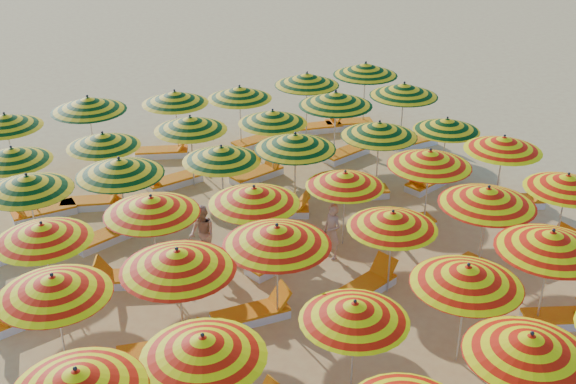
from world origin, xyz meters
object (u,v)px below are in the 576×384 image
Objects in this scene: umbrella_9 at (467,275)px; umbrella_18 at (42,232)px; lounger_27 at (415,142)px; lounger_18 at (107,236)px; umbrella_27 at (295,142)px; lounger_20 at (358,192)px; umbrella_15 at (393,220)px; umbrella_17 at (567,182)px; beachgoer_a at (332,232)px; umbrella_16 at (488,196)px; umbrella_28 at (379,129)px; lounger_9 at (365,287)px; umbrella_37 at (88,104)px; lounger_14 at (279,260)px; umbrella_29 at (447,125)px; lounger_16 at (515,201)px; umbrella_34 at (336,99)px; lounger_26 at (347,153)px; umbrella_12 at (53,286)px; beachgoer_b at (202,234)px; lounger_8 at (253,314)px; umbrella_22 at (430,158)px; umbrella_35 at (404,90)px; lounger_31 at (348,124)px; lounger_28 at (163,152)px; umbrella_26 at (221,154)px; lounger_23 at (94,203)px; umbrella_7 at (203,346)px; umbrella_19 at (151,205)px; lounger_13 at (132,278)px; lounger_10 at (456,273)px; lounger_22 at (42,212)px; lounger_30 at (319,127)px; lounger_15 at (402,225)px; umbrella_33 at (273,117)px; umbrella_38 at (175,97)px; umbrella_10 at (552,241)px; umbrella_23 at (504,144)px; umbrella_14 at (277,236)px; umbrella_40 at (307,79)px; lounger_21 at (428,182)px; umbrella_39 at (240,93)px; lounger_17 at (14,251)px; lounger_5 at (565,318)px; umbrella_6 at (77,381)px; lounger_24 at (173,181)px; umbrella_21 at (345,179)px; lounger_19 at (280,210)px; lounger_11 at (543,251)px; lounger_25 at (258,174)px; lounger_7 at (162,352)px; umbrella_13 at (177,260)px; lounger_12 at (28,315)px.

umbrella_9 is 8.86m from umbrella_18.
lounger_18 is at bearing -174.62° from lounger_27.
lounger_20 is (2.01, 0.01, -1.94)m from umbrella_27.
umbrella_17 is (4.91, -0.05, 0.03)m from umbrella_15.
umbrella_9 is 4.81m from beachgoer_a.
umbrella_28 is (-0.15, 4.79, -0.06)m from umbrella_16.
umbrella_16 is at bearing -28.15° from lounger_9.
umbrella_37 reaches higher than lounger_14.
umbrella_29 is 2.97m from lounger_16.
umbrella_34 is 2.12m from lounger_26.
umbrella_12 reaches higher than beachgoer_b.
umbrella_17 is 8.39m from lounger_8.
umbrella_35 is at bearing 65.81° from umbrella_22.
umbrella_34 is 1.61× the size of lounger_31.
umbrella_26 is at bearing -67.50° from lounger_28.
lounger_20 is at bearing -2.83° from lounger_23.
umbrella_19 is (0.38, 5.21, 0.06)m from umbrella_7.
umbrella_22 is 5.43m from lounger_26.
lounger_28 is at bearing -91.00° from lounger_13.
lounger_10 is at bearing -50.07° from umbrella_26.
lounger_8 is at bearing -75.18° from beachgoer_a.
lounger_30 is (9.85, 2.84, 0.00)m from lounger_22.
umbrella_15 is 2.30m from beachgoer_a.
umbrella_34 is 1.66× the size of lounger_15.
umbrella_12 is 9.67m from umbrella_16.
umbrella_19 is at bearing -136.89° from umbrella_33.
umbrella_9 is 12.64m from umbrella_38.
umbrella_18 is at bearing 145.36° from umbrella_9.
umbrella_10 reaches higher than umbrella_23.
umbrella_28 is at bearing 99.15° from beachgoer_b.
umbrella_14 is 0.99× the size of umbrella_40.
lounger_14 is at bearing 67.25° from lounger_31.
lounger_21 is (1.62, 6.78, -1.98)m from umbrella_10.
umbrella_39 is 8.97m from lounger_17.
umbrella_27 is 1.34× the size of lounger_10.
umbrella_35 is 10.05m from umbrella_37.
lounger_26 is (-0.21, 9.93, 0.00)m from lounger_5.
umbrella_17 is (12.16, 2.75, -0.10)m from umbrella_6.
lounger_23 is at bearing 149.61° from umbrella_22.
lounger_24 is at bearing 89.09° from lounger_8.
lounger_16 is 2.58m from lounger_21.
umbrella_21 is 1.44× the size of lounger_19.
umbrella_35 is 10.80m from lounger_8.
lounger_11 is at bearing -51.15° from umbrella_22.
umbrella_9 is 9.86m from lounger_25.
lounger_26 is at bearing 52.19° from lounger_7.
umbrella_13 is 8.60m from umbrella_33.
umbrella_9 is at bearing 132.91° from lounger_12.
lounger_7 is at bearing -164.37° from umbrella_13.
umbrella_12 is 0.95× the size of umbrella_28.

